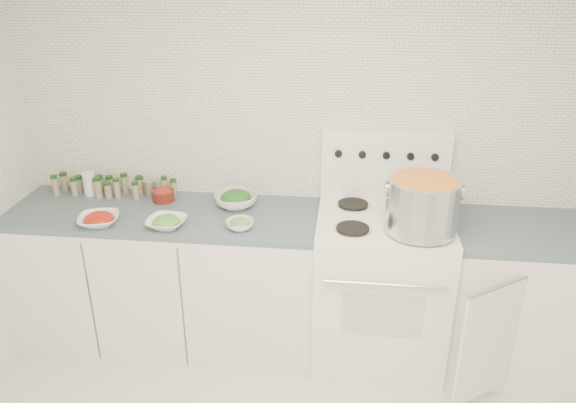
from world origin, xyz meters
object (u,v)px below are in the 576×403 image
object	(u,v)px
stove	(380,283)
bowl_tomato	(99,219)
stock_pot	(423,203)
bowl_snowpea	(167,222)

from	to	relation	value
stove	bowl_tomato	world-z (taller)	stove
stock_pot	bowl_snowpea	size ratio (longest dim) A/B	1.76
stove	stock_pot	distance (m)	0.65
bowl_snowpea	stock_pot	bearing A→B (deg)	1.23
stove	stock_pot	world-z (taller)	stove
bowl_tomato	bowl_snowpea	distance (m)	0.39
stove	bowl_tomato	size ratio (longest dim) A/B	5.03
stove	stock_pot	xyz separation A→B (m)	(0.18, -0.16, 0.61)
stove	bowl_snowpea	size ratio (longest dim) A/B	5.96
stock_pot	bowl_tomato	xyz separation A→B (m)	(-1.78, -0.04, -0.17)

